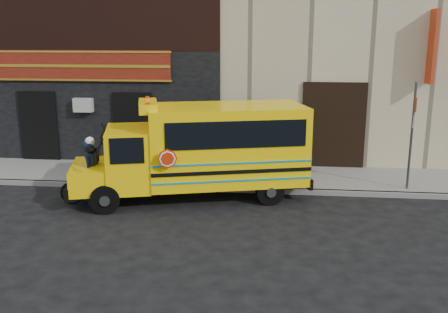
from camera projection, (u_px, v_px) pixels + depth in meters
name	position (u px, v px, depth m)	size (l,w,h in m)	color
ground	(197.00, 221.00, 13.03)	(120.00, 120.00, 0.00)	black
curb	(210.00, 189.00, 15.53)	(40.00, 0.20, 0.15)	gray
sidewalk	(216.00, 175.00, 16.98)	(40.00, 3.00, 0.15)	slate
building	(232.00, 2.00, 21.68)	(20.00, 10.70, 12.00)	#C0B190
school_bus	(204.00, 148.00, 14.60)	(7.22, 3.87, 2.92)	black
sign_pole	(412.00, 134.00, 14.87)	(0.07, 0.30, 3.39)	#424A45
bicycle	(90.00, 187.00, 14.22)	(0.49, 1.72, 1.03)	black
cyclist	(92.00, 174.00, 14.10)	(0.66, 0.44, 1.82)	black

